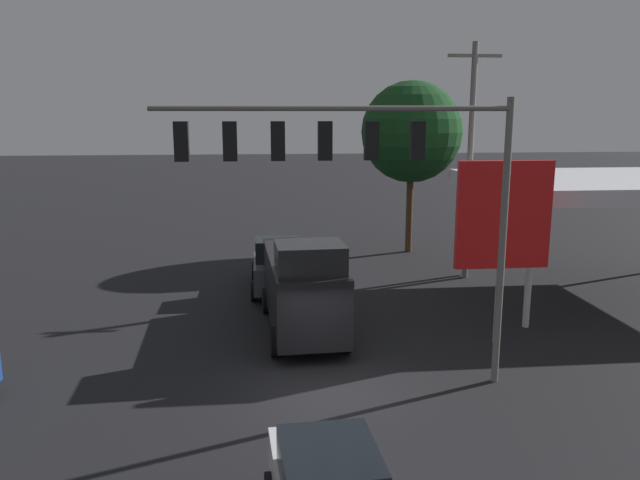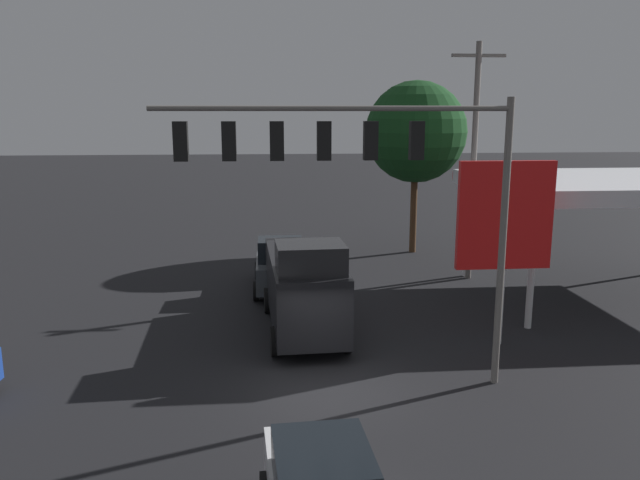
# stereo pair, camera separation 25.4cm
# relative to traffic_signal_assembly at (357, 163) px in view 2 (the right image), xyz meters

# --- Properties ---
(ground_plane) EXTENTS (200.00, 200.00, 0.00)m
(ground_plane) POSITION_rel_traffic_signal_assembly_xyz_m (0.81, 0.22, -6.26)
(ground_plane) COLOR black
(traffic_signal_assembly) EXTENTS (9.43, 0.43, 7.96)m
(traffic_signal_assembly) POSITION_rel_traffic_signal_assembly_xyz_m (0.00, 0.00, 0.00)
(traffic_signal_assembly) COLOR slate
(traffic_signal_assembly) RESTS_ON ground
(utility_pole) EXTENTS (2.40, 0.26, 10.57)m
(utility_pole) POSITION_rel_traffic_signal_assembly_xyz_m (-6.90, -11.18, -0.68)
(utility_pole) COLOR slate
(utility_pole) RESTS_ON ground
(gas_station_canopy) EXTENTS (11.32, 8.46, 4.98)m
(gas_station_canopy) POSITION_rel_traffic_signal_assembly_xyz_m (-11.93, -7.96, -1.62)
(gas_station_canopy) COLOR silver
(gas_station_canopy) RESTS_ON ground
(price_sign) EXTENTS (3.11, 0.27, 6.07)m
(price_sign) POSITION_rel_traffic_signal_assembly_xyz_m (-5.23, -2.93, -2.07)
(price_sign) COLOR silver
(price_sign) RESTS_ON ground
(pickup_parked) EXTENTS (2.28, 5.21, 2.40)m
(pickup_parked) POSITION_rel_traffic_signal_assembly_xyz_m (1.84, -9.99, -5.15)
(pickup_parked) COLOR #474C51
(pickup_parked) RESTS_ON ground
(delivery_truck) EXTENTS (2.81, 6.90, 3.58)m
(delivery_truck) POSITION_rel_traffic_signal_assembly_xyz_m (1.13, -4.57, -4.56)
(delivery_truck) COLOR black
(delivery_truck) RESTS_ON ground
(street_tree) EXTENTS (5.38, 5.38, 9.23)m
(street_tree) POSITION_rel_traffic_signal_assembly_xyz_m (-5.59, -16.87, 0.27)
(street_tree) COLOR #4C331E
(street_tree) RESTS_ON ground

